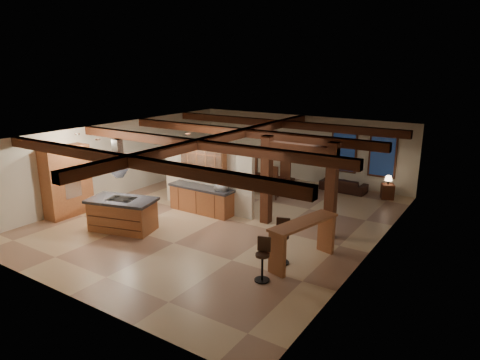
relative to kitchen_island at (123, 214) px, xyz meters
The scene contains 22 objects.
ground 3.31m from the kitchen_island, 51.56° to the left, with size 12.00×12.00×0.00m, color #CDB089.
room_walls 3.50m from the kitchen_island, 51.56° to the left, with size 12.00×12.00×12.00m.
ceiling_beams 3.96m from the kitchen_island, 51.56° to the left, with size 10.00×12.00×0.28m.
timber_posts 5.61m from the kitchen_island, 34.03° to the left, with size 2.50×0.30×2.90m.
partition_wall 3.28m from the kitchen_island, 71.36° to the left, with size 3.80×0.18×2.20m, color beige.
pantry_cabinet 2.72m from the kitchen_island, behind, with size 0.67×1.60×2.40m.
back_counter 2.86m from the kitchen_island, 68.87° to the left, with size 2.50×0.66×0.94m.
upper_display_cabinet 3.33m from the kitchen_island, 70.23° to the left, with size 1.80×0.36×0.95m.
range_hood 1.26m from the kitchen_island, ahead, with size 1.10×1.10×1.40m.
back_windows 9.82m from the kitchen_island, 60.36° to the left, with size 2.70×0.07×1.70m.
framed_art 8.59m from the kitchen_island, 86.42° to the left, with size 0.65×0.05×0.85m.
recessed_cans 2.48m from the kitchen_island, 128.68° to the left, with size 3.16×2.46×0.03m.
kitchen_island is the anchor object (origin of this frame).
dining_table 6.10m from the kitchen_island, 74.62° to the left, with size 1.77×0.99×0.62m, color #39170E.
sofa 8.99m from the kitchen_island, 61.26° to the left, with size 1.86×0.73×0.54m, color black.
microwave 3.34m from the kitchen_island, 54.11° to the left, with size 0.44×0.30×0.24m, color silver.
bar_counter 5.82m from the kitchen_island, ahead, with size 1.08×2.28×1.16m.
side_table 9.95m from the kitchen_island, 52.17° to the left, with size 0.46×0.46×0.58m, color #381A0E.
table_lamp 9.95m from the kitchen_island, 52.17° to the left, with size 0.28×0.28×0.34m.
bar_stool_a 5.34m from the kitchen_island, ahead, with size 0.39×0.41×1.08m.
bar_stool_b 5.31m from the kitchen_island, ahead, with size 0.44×0.45×1.20m.
dining_chairs 6.10m from the kitchen_island, 74.62° to the left, with size 2.02×2.02×1.32m.
Camera 1 is at (7.98, -11.10, 5.10)m, focal length 32.00 mm.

